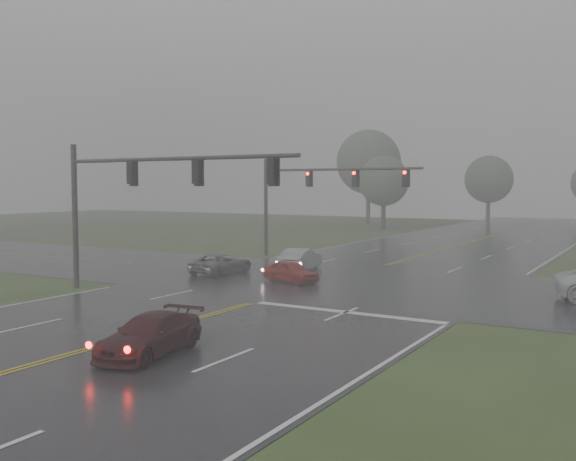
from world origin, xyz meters
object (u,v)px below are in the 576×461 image
Objects in this scene: car_grey at (222,274)px; signal_gantry_near at (134,188)px; sedan_red at (291,282)px; sedan_maroon at (150,355)px; sedan_silver at (300,271)px; signal_gantry_far at (310,188)px.

car_grey is 0.32× the size of signal_gantry_near.
sedan_red is 0.26× the size of signal_gantry_near.
sedan_silver reaches higher than sedan_maroon.
signal_gantry_near reaches higher than sedan_silver.
signal_gantry_near reaches higher than signal_gantry_far.
sedan_silver is 0.34× the size of signal_gantry_far.
sedan_maroon is 0.32× the size of signal_gantry_near.
sedan_maroon is at bearing -71.65° from signal_gantry_far.
sedan_maroon is 1.24× the size of sedan_red.
signal_gantry_near is at bearing 97.43° from car_grey.
sedan_red is 4.78m from sedan_silver.
signal_gantry_near reaches higher than sedan_maroon.
signal_gantry_far is (-0.33, 17.98, -0.08)m from signal_gantry_near.
sedan_silver is at bearing 39.66° from sedan_red.
signal_gantry_far is at bearing -75.18° from sedan_silver.
signal_gantry_near is 17.98m from signal_gantry_far.
sedan_silver is 8.65m from signal_gantry_far.
sedan_maroon reaches higher than car_grey.
sedan_silver is at bearing 77.72° from signal_gantry_near.
sedan_maroon is at bearing -43.75° from signal_gantry_near.
sedan_silver is 12.90m from signal_gantry_near.
sedan_silver is at bearing -66.04° from signal_gantry_far.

